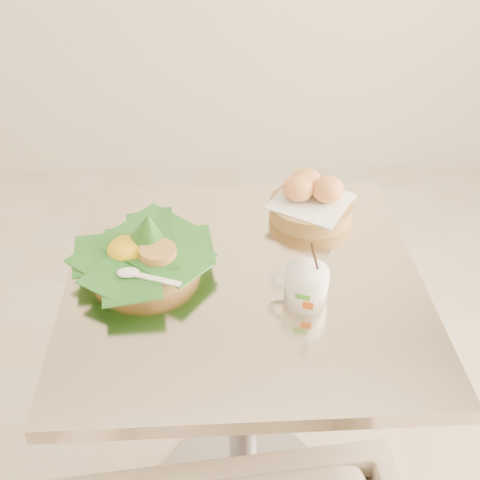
{
  "coord_description": "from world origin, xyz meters",
  "views": [
    {
      "loc": [
        0.18,
        -0.93,
        1.5
      ],
      "look_at": [
        0.2,
        0.03,
        0.82
      ],
      "focal_mm": 45.0,
      "sensor_mm": 36.0,
      "label": 1
    }
  ],
  "objects_px": {
    "bread_basket": "(311,200)",
    "coffee_mug": "(305,285)",
    "cafe_table": "(244,354)",
    "rice_basket": "(144,251)"
  },
  "relations": [
    {
      "from": "rice_basket",
      "to": "bread_basket",
      "type": "bearing_deg",
      "value": 27.09
    },
    {
      "from": "cafe_table",
      "to": "coffee_mug",
      "type": "xyz_separation_m",
      "value": [
        0.11,
        -0.07,
        0.26
      ]
    },
    {
      "from": "cafe_table",
      "to": "rice_basket",
      "type": "bearing_deg",
      "value": 169.03
    },
    {
      "from": "rice_basket",
      "to": "coffee_mug",
      "type": "distance_m",
      "value": 0.33
    },
    {
      "from": "cafe_table",
      "to": "rice_basket",
      "type": "relative_size",
      "value": 2.73
    },
    {
      "from": "cafe_table",
      "to": "coffee_mug",
      "type": "distance_m",
      "value": 0.29
    },
    {
      "from": "bread_basket",
      "to": "rice_basket",
      "type": "bearing_deg",
      "value": -152.91
    },
    {
      "from": "bread_basket",
      "to": "coffee_mug",
      "type": "relative_size",
      "value": 1.54
    },
    {
      "from": "coffee_mug",
      "to": "cafe_table",
      "type": "bearing_deg",
      "value": 146.57
    },
    {
      "from": "rice_basket",
      "to": "coffee_mug",
      "type": "bearing_deg",
      "value": -19.8
    }
  ]
}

